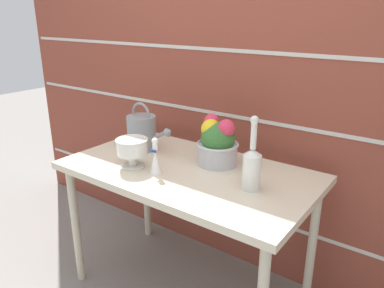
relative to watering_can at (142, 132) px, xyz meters
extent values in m
cube|color=brown|center=(0.38, 0.37, 0.26)|extent=(3.60, 0.08, 2.20)
cube|color=beige|center=(0.38, 0.33, -0.50)|extent=(3.53, 0.00, 0.02)
cube|color=beige|center=(0.38, 0.33, 0.08)|extent=(3.53, 0.00, 0.02)
cube|color=beige|center=(0.38, 0.33, 0.44)|extent=(3.53, 0.00, 0.02)
cube|color=beige|center=(0.38, -0.08, -0.12)|extent=(1.25, 0.70, 0.04)
cylinder|color=beige|center=(-0.19, -0.37, -0.49)|extent=(0.04, 0.04, 0.70)
cylinder|color=beige|center=(-0.19, 0.21, -0.49)|extent=(0.04, 0.04, 0.70)
cylinder|color=beige|center=(0.95, 0.21, -0.49)|extent=(0.04, 0.04, 0.70)
cylinder|color=gray|center=(0.00, 0.00, -0.01)|extent=(0.16, 0.16, 0.19)
cylinder|color=gray|center=(0.13, 0.00, 0.00)|extent=(0.14, 0.02, 0.09)
cone|color=gray|center=(0.20, 0.00, 0.04)|extent=(0.05, 0.05, 0.06)
torus|color=gray|center=(0.00, 0.00, 0.10)|extent=(0.13, 0.01, 0.13)
cylinder|color=silver|center=(0.15, -0.23, -0.09)|extent=(0.12, 0.12, 0.01)
cylinder|color=silver|center=(0.15, -0.23, -0.06)|extent=(0.04, 0.04, 0.06)
sphere|color=silver|center=(0.15, -0.23, -0.06)|extent=(0.05, 0.05, 0.05)
cylinder|color=silver|center=(0.15, -0.23, 0.01)|extent=(0.15, 0.15, 0.07)
torus|color=silver|center=(0.15, -0.23, 0.04)|extent=(0.16, 0.16, 0.01)
cylinder|color=#BCBCC1|center=(0.46, 0.06, -0.05)|extent=(0.20, 0.20, 0.11)
torus|color=#BCBCC1|center=(0.46, 0.06, 0.01)|extent=(0.22, 0.22, 0.01)
sphere|color=#387033|center=(0.46, 0.06, 0.04)|extent=(0.17, 0.17, 0.17)
sphere|color=yellow|center=(0.43, 0.05, 0.08)|extent=(0.10, 0.10, 0.10)
sphere|color=#E03856|center=(0.41, 0.08, 0.11)|extent=(0.08, 0.08, 0.08)
sphere|color=#E03856|center=(0.51, 0.05, 0.10)|extent=(0.08, 0.08, 0.08)
cylinder|color=silver|center=(0.74, -0.10, -0.02)|extent=(0.08, 0.08, 0.16)
cone|color=silver|center=(0.74, -0.10, 0.07)|extent=(0.08, 0.08, 0.03)
cylinder|color=silver|center=(0.74, -0.10, 0.15)|extent=(0.03, 0.03, 0.11)
sphere|color=silver|center=(0.74, -0.10, 0.21)|extent=(0.04, 0.04, 0.04)
cone|color=white|center=(0.29, -0.22, -0.04)|extent=(0.06, 0.06, 0.12)
cylinder|color=white|center=(0.29, -0.22, 0.04)|extent=(0.03, 0.03, 0.04)
sphere|color=white|center=(0.29, -0.22, 0.07)|extent=(0.03, 0.03, 0.03)
cube|color=#193399|center=(0.29, -0.24, 0.02)|extent=(0.03, 0.01, 0.01)
camera|label=1|loc=(1.40, -1.45, 0.63)|focal=35.00mm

